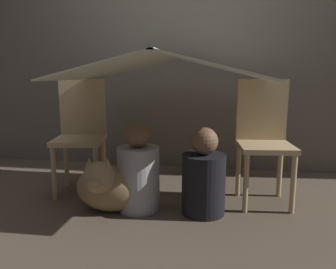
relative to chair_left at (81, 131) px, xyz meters
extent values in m
plane|color=brown|center=(0.71, -0.27, -0.49)|extent=(8.80, 8.80, 0.00)
cube|color=#6B6056|center=(0.71, 0.82, 0.76)|extent=(7.00, 0.05, 2.50)
cylinder|color=#D1B27F|center=(-0.11, -0.25, -0.28)|extent=(0.04, 0.04, 0.41)
cylinder|color=#D1B27F|center=(0.19, -0.20, -0.28)|extent=(0.04, 0.04, 0.41)
cylinder|color=#D1B27F|center=(-0.17, 0.06, -0.28)|extent=(0.04, 0.04, 0.41)
cylinder|color=#D1B27F|center=(0.14, 0.11, -0.28)|extent=(0.04, 0.04, 0.41)
cube|color=#D1B27F|center=(0.01, -0.07, -0.06)|extent=(0.43, 0.43, 0.04)
cube|color=#D1B27F|center=(-0.02, 0.10, 0.18)|extent=(0.37, 0.09, 0.45)
cylinder|color=#D1B27F|center=(1.27, -0.24, -0.28)|extent=(0.04, 0.04, 0.41)
cylinder|color=#D1B27F|center=(1.58, -0.21, -0.28)|extent=(0.04, 0.04, 0.41)
cylinder|color=#D1B27F|center=(1.23, 0.07, -0.28)|extent=(0.04, 0.04, 0.41)
cylinder|color=#D1B27F|center=(1.55, 0.10, -0.28)|extent=(0.04, 0.04, 0.41)
cube|color=#D1B27F|center=(1.41, -0.07, -0.06)|extent=(0.41, 0.41, 0.04)
cube|color=#D1B27F|center=(1.39, 0.10, 0.18)|extent=(0.37, 0.07, 0.45)
cube|color=silver|center=(0.36, -0.07, 0.49)|extent=(0.70, 1.18, 0.18)
cube|color=silver|center=(1.06, -0.07, 0.49)|extent=(0.70, 1.18, 0.18)
cube|color=silver|center=(0.71, -0.07, 0.58)|extent=(0.04, 1.18, 0.01)
cylinder|color=#B2B2B7|center=(0.54, -0.30, -0.27)|extent=(0.29, 0.29, 0.44)
sphere|color=brown|center=(0.54, -0.30, 0.04)|extent=(0.18, 0.18, 0.18)
cylinder|color=black|center=(0.99, -0.30, -0.28)|extent=(0.29, 0.29, 0.41)
sphere|color=brown|center=(0.99, -0.30, 0.01)|extent=(0.18, 0.18, 0.18)
ellipsoid|color=#9E7F56|center=(0.35, -0.38, -0.33)|extent=(0.46, 0.21, 0.32)
sphere|color=#9E7F56|center=(0.35, -0.55, -0.19)|extent=(0.20, 0.20, 0.20)
ellipsoid|color=#9E7F56|center=(0.35, -0.64, -0.21)|extent=(0.08, 0.10, 0.07)
cone|color=#9E7F56|center=(0.29, -0.55, -0.11)|extent=(0.07, 0.07, 0.09)
cone|color=#9E7F56|center=(0.41, -0.55, -0.11)|extent=(0.07, 0.07, 0.09)
camera|label=1|loc=(1.09, -2.40, 0.44)|focal=35.00mm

